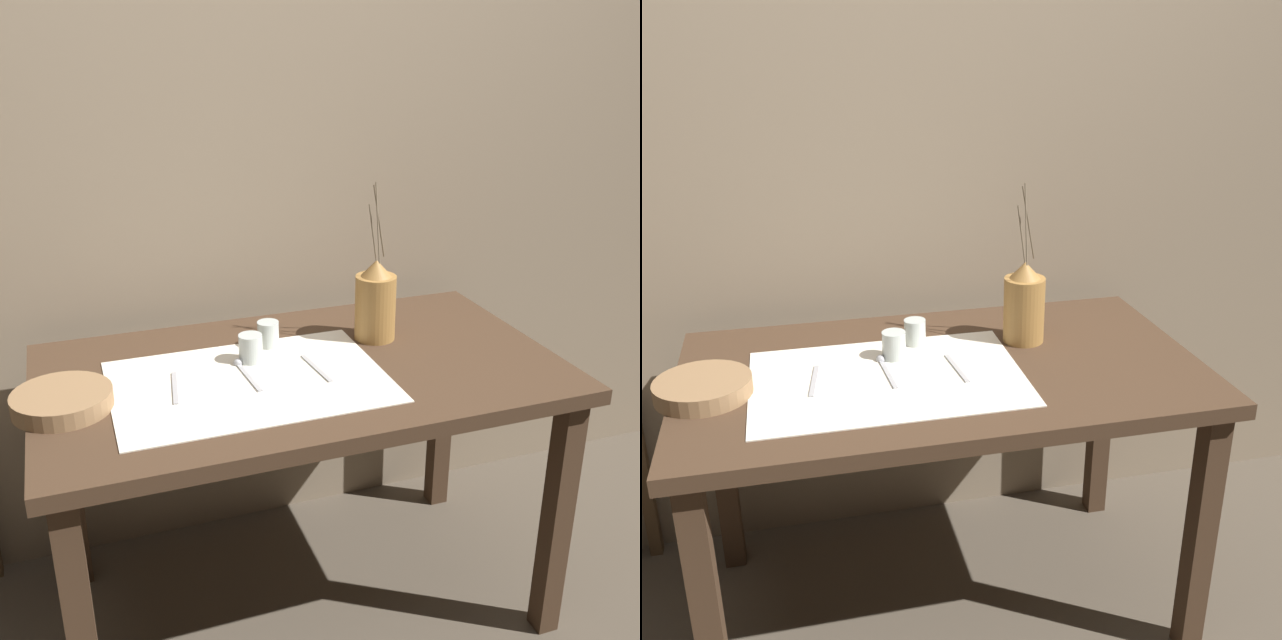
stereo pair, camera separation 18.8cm
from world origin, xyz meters
The scene contains 11 objects.
ground_plane centered at (0.00, 0.00, 0.00)m, with size 12.00×12.00×0.00m, color brown.
stone_wall_back centered at (0.00, 0.49, 1.20)m, with size 7.00×0.06×2.40m.
wooden_table centered at (0.00, 0.00, 0.66)m, with size 1.32×0.76×0.75m.
linen_cloth centered at (-0.15, -0.04, 0.76)m, with size 0.66×0.46×0.00m.
pitcher_with_flowers centered at (0.25, 0.11, 0.86)m, with size 0.11×0.11×0.44m.
wooden_bowl centered at (-0.58, -0.03, 0.78)m, with size 0.23×0.23×0.04m.
glass_tumbler_near centered at (-0.11, 0.07, 0.79)m, with size 0.06×0.06×0.07m.
glass_tumbler_far centered at (-0.04, 0.15, 0.79)m, with size 0.06×0.06×0.07m.
knife_center centered at (-0.32, -0.02, 0.76)m, with size 0.03×0.17×0.00m.
spoon_inner centered at (-0.15, 0.03, 0.76)m, with size 0.03×0.18×0.02m.
fork_outer centered at (0.03, -0.03, 0.76)m, with size 0.03×0.17×0.00m.
Camera 2 is at (-0.36, -1.70, 1.57)m, focal length 42.00 mm.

